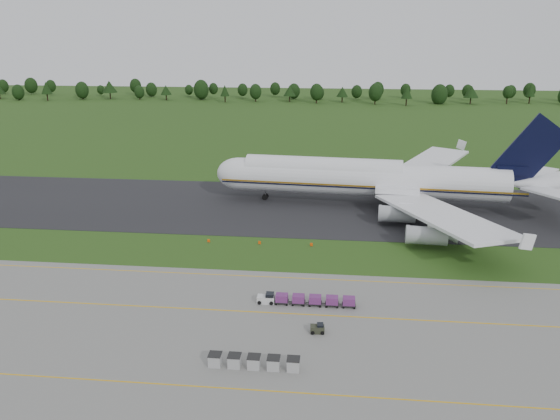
# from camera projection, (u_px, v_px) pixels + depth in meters

# --- Properties ---
(ground) EXTENTS (600.00, 600.00, 0.00)m
(ground) POSITION_uv_depth(u_px,v_px,m) (269.00, 254.00, 100.38)
(ground) COLOR #254615
(ground) RESTS_ON ground
(apron) EXTENTS (300.00, 52.00, 0.06)m
(apron) POSITION_uv_depth(u_px,v_px,m) (236.00, 359.00, 68.25)
(apron) COLOR slate
(apron) RESTS_ON ground
(taxiway) EXTENTS (300.00, 40.00, 0.08)m
(taxiway) POSITION_uv_depth(u_px,v_px,m) (283.00, 207.00, 126.81)
(taxiway) COLOR black
(taxiway) RESTS_ON ground
(apron_markings) EXTENTS (300.00, 30.20, 0.01)m
(apron_markings) POSITION_uv_depth(u_px,v_px,m) (245.00, 329.00, 74.87)
(apron_markings) COLOR #E1A80D
(apron_markings) RESTS_ON apron
(tree_line) EXTENTS (526.88, 22.30, 11.68)m
(tree_line) POSITION_uv_depth(u_px,v_px,m) (344.00, 92.00, 305.62)
(tree_line) COLOR black
(tree_line) RESTS_ON ground
(aircraft) EXTENTS (80.17, 77.90, 22.50)m
(aircraft) POSITION_uv_depth(u_px,v_px,m) (375.00, 179.00, 126.03)
(aircraft) COLOR white
(aircraft) RESTS_ON ground
(baggage_train) EXTENTS (14.71, 1.56, 1.50)m
(baggage_train) POSITION_uv_depth(u_px,v_px,m) (305.00, 300.00, 81.41)
(baggage_train) COLOR silver
(baggage_train) RESTS_ON apron
(utility_cart) EXTENTS (1.97, 1.31, 1.03)m
(utility_cart) POSITION_uv_depth(u_px,v_px,m) (317.00, 329.00, 73.96)
(utility_cart) COLOR #2B2E20
(utility_cart) RESTS_ON apron
(uld_row) EXTENTS (11.19, 1.59, 1.57)m
(uld_row) POSITION_uv_depth(u_px,v_px,m) (254.00, 362.00, 66.18)
(uld_row) COLOR #A2A2A2
(uld_row) RESTS_ON apron
(edge_markers) EXTENTS (20.43, 0.30, 0.60)m
(edge_markers) POSITION_uv_depth(u_px,v_px,m) (260.00, 243.00, 104.77)
(edge_markers) COLOR #FF4D08
(edge_markers) RESTS_ON ground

